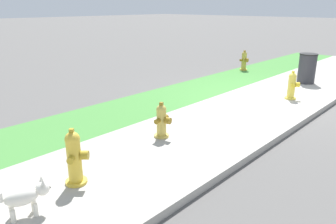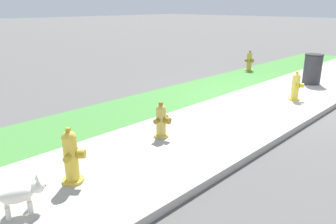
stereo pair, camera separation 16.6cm
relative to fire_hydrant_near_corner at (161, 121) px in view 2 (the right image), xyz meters
name	(u,v)px [view 2 (the right image)]	position (x,y,z in m)	size (l,w,h in m)	color
ground_plane	(274,100)	(3.74, -0.32, -0.31)	(120.00, 120.00, 0.00)	#5B5956
sidewalk_pavement	(274,100)	(3.74, -0.32, -0.31)	(18.00, 2.38, 0.01)	#ADA89E
grass_verge	(210,86)	(3.74, 1.73, -0.31)	(18.00, 1.72, 0.01)	#47893D
street_curb	(327,108)	(3.74, -1.59, -0.25)	(18.00, 0.16, 0.12)	#ADA89E
fire_hydrant_near_corner	(161,121)	(0.00, 0.00, 0.00)	(0.36, 0.33, 0.66)	gold
fire_hydrant_at_driveway	(296,87)	(4.06, -0.69, 0.04)	(0.35, 0.33, 0.73)	yellow
fire_hydrant_across_street	(249,61)	(6.70, 2.19, 0.04)	(0.36, 0.33, 0.73)	gold
fire_hydrant_mid_block	(71,157)	(-1.96, -0.27, 0.07)	(0.34, 0.34, 0.79)	gold
small_white_dog	(21,194)	(-2.73, -0.49, -0.06)	(0.52, 0.30, 0.44)	silver
trash_bin	(313,69)	(6.14, -0.28, 0.14)	(0.53, 0.53, 0.91)	#333338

